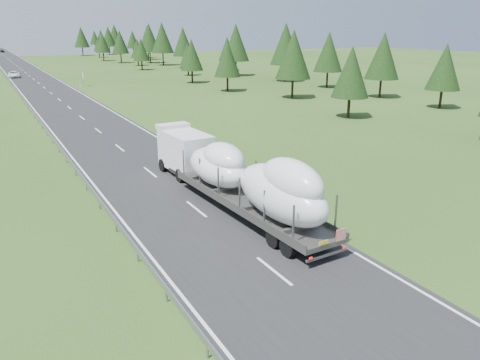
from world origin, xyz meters
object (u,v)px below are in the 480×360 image
distant_van (14,74)px  boat_truck (235,173)px  distant_car_dark (2,51)px  highway_sign (83,77)px

distant_van → boat_truck: bearing=-81.7°
boat_truck → distant_car_dark: size_ratio=4.78×
highway_sign → distant_car_dark: bearing=92.3°
distant_van → distant_car_dark: bearing=93.0°
highway_sign → distant_car_dark: size_ratio=0.63×
distant_car_dark → highway_sign: bearing=-92.5°
distant_car_dark → distant_van: bearing=-96.7°
highway_sign → distant_car_dark: (-6.33, 156.52, -1.11)m
distant_car_dark → boat_truck: bearing=-94.4°
boat_truck → distant_van: 97.12m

